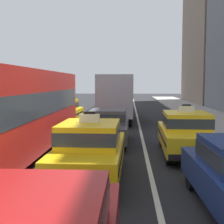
# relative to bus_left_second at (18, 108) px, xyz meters

# --- Properties ---
(lane_stripe_left_center) EXTENTS (0.14, 80.00, 0.01)m
(lane_stripe_left_center) POSITION_rel_bus_left_second_xyz_m (1.68, 8.10, -1.82)
(lane_stripe_left_center) COLOR silver
(lane_stripe_left_center) RESTS_ON ground
(lane_stripe_center_right) EXTENTS (0.14, 80.00, 0.01)m
(lane_stripe_center_right) POSITION_rel_bus_left_second_xyz_m (4.88, 8.10, -1.82)
(lane_stripe_center_right) COLOR silver
(lane_stripe_center_right) RESTS_ON ground
(bus_left_second) EXTENTS (2.56, 11.21, 3.22)m
(bus_left_second) POSITION_rel_bus_left_second_xyz_m (0.00, 0.00, 0.00)
(bus_left_second) COLOR black
(bus_left_second) RESTS_ON ground
(taxi_left_third) EXTENTS (1.96, 4.62, 1.96)m
(taxi_left_third) POSITION_rel_bus_left_second_xyz_m (-0.05, 8.66, -0.94)
(taxi_left_third) COLOR black
(taxi_left_third) RESTS_ON ground
(taxi_center_second) EXTENTS (1.89, 4.59, 1.96)m
(taxi_center_second) POSITION_rel_bus_left_second_xyz_m (3.11, -2.89, -0.94)
(taxi_center_second) COLOR black
(taxi_center_second) RESTS_ON ground
(sedan_center_third) EXTENTS (1.81, 4.32, 1.58)m
(sedan_center_third) POSITION_rel_bus_left_second_xyz_m (3.28, 2.31, -0.97)
(sedan_center_third) COLOR black
(sedan_center_third) RESTS_ON ground
(box_truck_center_fourth) EXTENTS (2.37, 6.99, 3.27)m
(box_truck_center_fourth) POSITION_rel_bus_left_second_xyz_m (3.36, 10.53, -0.04)
(box_truck_center_fourth) COLOR black
(box_truck_center_fourth) RESTS_ON ground
(taxi_center_fifth) EXTENTS (1.85, 4.57, 1.96)m
(taxi_center_fifth) POSITION_rel_bus_left_second_xyz_m (3.17, 17.94, -0.94)
(taxi_center_fifth) COLOR black
(taxi_center_fifth) RESTS_ON ground
(taxi_right_third) EXTENTS (1.93, 4.61, 1.96)m
(taxi_right_third) POSITION_rel_bus_left_second_xyz_m (6.37, 0.33, -0.94)
(taxi_right_third) COLOR black
(taxi_right_third) RESTS_ON ground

